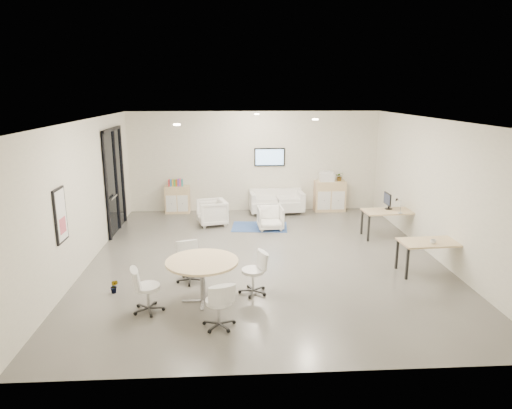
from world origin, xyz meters
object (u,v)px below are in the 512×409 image
object	(u,v)px
desk_rear	(390,213)
desk_front	(433,245)
armchair_left	(212,211)
sideboard_right	(330,196)
sideboard_left	(178,200)
loveseat	(276,202)
armchair_right	(270,217)
round_table	(202,265)

from	to	relation	value
desk_rear	desk_front	world-z (taller)	desk_rear
armchair_left	desk_rear	xyz separation A→B (m)	(4.77, -1.45, 0.26)
sideboard_right	desk_front	distance (m)	5.44
sideboard_right	desk_rear	world-z (taller)	sideboard_right
desk_rear	desk_front	xyz separation A→B (m)	(0.05, -2.49, -0.02)
sideboard_left	desk_front	bearing A→B (deg)	-42.01
sideboard_right	loveseat	bearing A→B (deg)	-174.70
sideboard_right	armchair_right	size ratio (longest dim) A/B	1.38
sideboard_left	desk_rear	xyz separation A→B (m)	(5.92, -2.89, 0.23)
sideboard_left	loveseat	xyz separation A→B (m)	(3.16, -0.20, -0.09)
loveseat	armchair_right	bearing A→B (deg)	-104.49
round_table	desk_rear	bearing A→B (deg)	36.90
sideboard_right	desk_rear	distance (m)	3.02
sideboard_left	desk_rear	distance (m)	6.59
desk_rear	round_table	distance (m)	5.96
desk_rear	sideboard_right	bearing A→B (deg)	105.28
armchair_left	round_table	distance (m)	5.04
loveseat	desk_front	bearing A→B (deg)	-64.83
round_table	sideboard_right	bearing A→B (deg)	59.62
sideboard_left	round_table	xyz separation A→B (m)	(1.15, -6.47, 0.30)
desk_front	sideboard_left	bearing A→B (deg)	134.56
sideboard_left	sideboard_right	bearing A→B (deg)	-0.43
armchair_left	desk_front	world-z (taller)	armchair_left
sideboard_right	loveseat	distance (m)	1.77
armchair_left	round_table	world-z (taller)	armchair_left
armchair_right	round_table	xyz separation A→B (m)	(-1.66, -4.49, 0.37)
sideboard_right	armchair_right	xyz separation A→B (m)	(-2.11, -1.94, -0.14)
sideboard_right	armchair_left	size ratio (longest dim) A/B	1.22
armchair_left	desk_rear	world-z (taller)	armchair_left
desk_rear	round_table	size ratio (longest dim) A/B	1.10
armchair_right	round_table	bearing A→B (deg)	-112.98
desk_front	armchair_left	bearing A→B (deg)	137.28
armchair_left	armchair_right	world-z (taller)	armchair_left
sideboard_left	armchair_left	distance (m)	1.84
sideboard_right	loveseat	size ratio (longest dim) A/B	0.57
loveseat	sideboard_left	bearing A→B (deg)	173.09
armchair_right	desk_rear	bearing A→B (deg)	-19.08
desk_rear	round_table	bearing A→B (deg)	-147.18
sideboard_right	loveseat	world-z (taller)	sideboard_right
loveseat	round_table	distance (m)	6.59
armchair_left	armchair_right	size ratio (longest dim) A/B	1.14
sideboard_left	desk_rear	bearing A→B (deg)	-25.97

